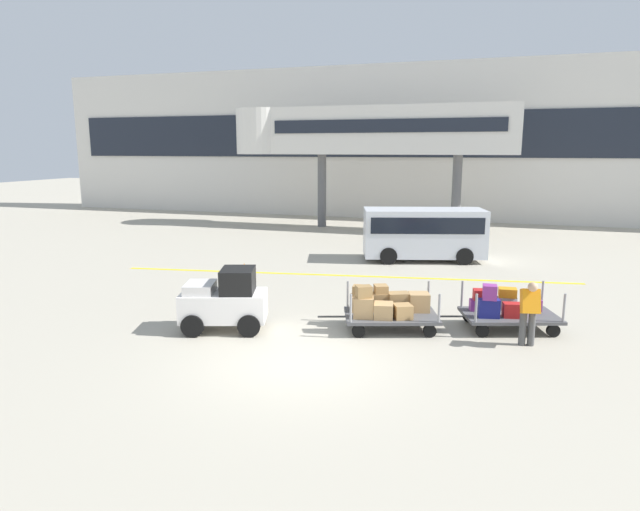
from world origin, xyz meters
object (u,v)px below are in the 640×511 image
(baggage_cart_lead, at_px, (387,307))
(baggage_handler, at_px, (529,310))
(shuttle_van, at_px, (424,230))
(safety_cone_near, at_px, (244,271))
(baggage_tug, at_px, (225,301))
(baggage_cart_middle, at_px, (505,309))

(baggage_cart_lead, height_order, baggage_handler, baggage_handler)
(shuttle_van, bearing_deg, safety_cone_near, -137.27)
(baggage_handler, bearing_deg, shuttle_van, 111.08)
(baggage_handler, relative_size, shuttle_van, 0.30)
(baggage_tug, bearing_deg, baggage_handler, 8.47)
(baggage_cart_middle, distance_m, safety_cone_near, 9.19)
(baggage_tug, xyz_separation_m, baggage_handler, (7.18, 1.07, 0.11))
(baggage_tug, relative_size, baggage_cart_middle, 0.76)
(baggage_handler, height_order, safety_cone_near, baggage_handler)
(baggage_cart_lead, height_order, shuttle_van, shuttle_van)
(baggage_cart_middle, xyz_separation_m, safety_cone_near, (-8.67, 3.04, -0.25))
(baggage_cart_middle, bearing_deg, baggage_handler, -66.45)
(shuttle_van, xyz_separation_m, safety_cone_near, (-5.57, -5.15, -0.96))
(baggage_cart_middle, bearing_deg, shuttle_van, 110.72)
(safety_cone_near, bearing_deg, baggage_cart_middle, -19.32)
(shuttle_van, height_order, safety_cone_near, shuttle_van)
(baggage_cart_lead, bearing_deg, baggage_handler, -4.30)
(baggage_handler, bearing_deg, safety_cone_near, 155.43)
(baggage_cart_lead, relative_size, baggage_handler, 1.97)
(baggage_cart_lead, xyz_separation_m, baggage_cart_middle, (2.84, 0.90, -0.05))
(baggage_tug, bearing_deg, shuttle_van, 71.02)
(baggage_tug, distance_m, shuttle_van, 11.02)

